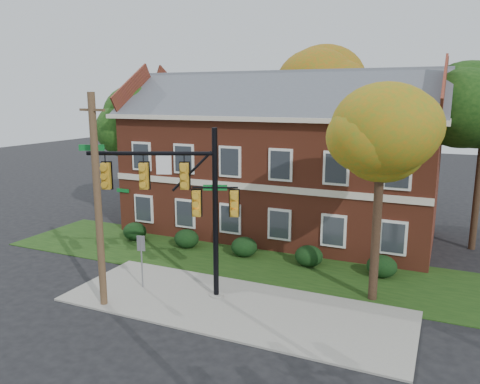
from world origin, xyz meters
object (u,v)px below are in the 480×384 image
at_px(utility_pole, 98,202).
at_px(hedge_left, 187,239).
at_px(hedge_far_left, 135,231).
at_px(tree_left_rear, 135,121).
at_px(hedge_center, 244,247).
at_px(hedge_right, 309,256).
at_px(traffic_signal, 184,195).
at_px(sign_post, 141,253).
at_px(apartment_building, 279,152).
at_px(tree_far_rear, 333,88).
at_px(tree_near_right, 387,139).
at_px(hedge_far_right, 382,266).

bearing_deg(utility_pole, hedge_left, 103.82).
xyz_separation_m(hedge_far_left, utility_pole, (4.19, -7.70, 3.76)).
bearing_deg(utility_pole, tree_left_rear, 129.02).
distance_m(hedge_left, hedge_center, 3.50).
relative_size(hedge_right, tree_left_rear, 0.16).
xyz_separation_m(traffic_signal, sign_post, (-2.19, 0.00, -2.76)).
distance_m(tree_left_rear, utility_pole, 13.92).
relative_size(hedge_far_left, tree_left_rear, 0.16).
xyz_separation_m(apartment_building, tree_far_rear, (1.34, 7.84, 3.86)).
xyz_separation_m(hedge_center, traffic_signal, (-0.17, -5.70, 3.88)).
bearing_deg(hedge_far_left, tree_near_right, -11.27).
xyz_separation_m(tree_near_right, tree_left_rear, (-16.95, 6.97, 0.01)).
bearing_deg(hedge_center, hedge_left, 180.00).
bearing_deg(tree_left_rear, utility_pole, -59.71).
relative_size(tree_left_rear, utility_pole, 1.05).
height_order(hedge_right, utility_pole, utility_pole).
bearing_deg(hedge_right, tree_near_right, -37.28).
height_order(hedge_far_left, hedge_center, same).
bearing_deg(hedge_far_left, hedge_right, 0.00).
xyz_separation_m(tree_near_right, traffic_signal, (-7.40, -2.87, -2.27)).
relative_size(apartment_building, hedge_far_right, 13.43).
bearing_deg(tree_left_rear, hedge_right, -17.37).
distance_m(apartment_building, sign_post, 11.69).
distance_m(hedge_far_right, tree_left_rear, 18.30).
bearing_deg(sign_post, hedge_left, 84.26).
height_order(hedge_far_left, hedge_right, same).
distance_m(hedge_far_right, traffic_signal, 9.95).
relative_size(apartment_building, tree_far_rear, 1.63).
bearing_deg(sign_post, hedge_center, 50.46).
bearing_deg(traffic_signal, tree_far_rear, 62.25).
height_order(hedge_left, hedge_right, same).
height_order(hedge_right, traffic_signal, traffic_signal).
bearing_deg(traffic_signal, utility_pole, -166.04).
height_order(tree_near_right, traffic_signal, tree_near_right).
bearing_deg(hedge_far_left, sign_post, -50.85).
height_order(hedge_far_left, hedge_far_right, same).
bearing_deg(apartment_building, hedge_left, -123.67).
height_order(hedge_far_left, traffic_signal, traffic_signal).
distance_m(hedge_center, traffic_signal, 6.90).
bearing_deg(utility_pole, hedge_right, 59.38).
distance_m(tree_near_right, sign_post, 11.19).
xyz_separation_m(tree_far_rear, traffic_signal, (-1.51, -18.80, -4.44)).
relative_size(tree_far_rear, traffic_signal, 1.62).
bearing_deg(tree_left_rear, apartment_building, 6.54).
xyz_separation_m(hedge_left, tree_near_right, (10.72, -2.83, 6.14)).
xyz_separation_m(hedge_right, utility_pole, (-6.31, -7.70, 3.76)).
bearing_deg(hedge_far_left, apartment_building, 36.89).
bearing_deg(tree_far_rear, traffic_signal, -94.61).
xyz_separation_m(hedge_center, tree_left_rear, (-9.73, 4.14, 6.16)).
distance_m(apartment_building, utility_pole, 13.27).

